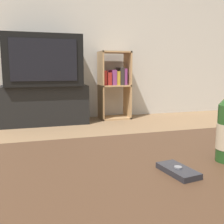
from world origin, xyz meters
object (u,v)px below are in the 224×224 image
television (43,61)px  bookshelf (114,82)px  cell_phone (178,171)px  tv_stand (45,105)px

television → bookshelf: (0.93, 0.09, -0.28)m
television → cell_phone: size_ratio=7.70×
tv_stand → bookshelf: (0.93, 0.08, 0.26)m
tv_stand → bookshelf: size_ratio=1.14×
television → cell_phone: television is taller
cell_phone → television: bearing=85.7°
tv_stand → television: size_ratio=1.17×
tv_stand → cell_phone: size_ratio=8.98×
tv_stand → cell_phone: 2.81m
tv_stand → television: (-0.00, -0.00, 0.54)m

